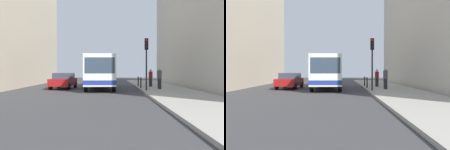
{
  "view_description": "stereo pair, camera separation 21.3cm",
  "coord_description": "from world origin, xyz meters",
  "views": [
    {
      "loc": [
        0.83,
        -23.37,
        1.75
      ],
      "look_at": [
        0.83,
        0.28,
        1.32
      ],
      "focal_mm": 43.43,
      "sensor_mm": 36.0,
      "label": 1
    },
    {
      "loc": [
        1.05,
        -23.37,
        1.75
      ],
      "look_at": [
        0.83,
        0.28,
        1.32
      ],
      "focal_mm": 43.43,
      "sensor_mm": 36.0,
      "label": 2
    }
  ],
  "objects": [
    {
      "name": "car_beside_bus",
      "position": [
        -3.71,
        2.0,
        0.78
      ],
      "size": [
        2.05,
        4.49,
        1.48
      ],
      "rotation": [
        0.0,
        0.0,
        3.09
      ],
      "color": "maroon",
      "rests_on": "ground"
    },
    {
      "name": "bus",
      "position": [
        -0.27,
        2.38,
        1.73
      ],
      "size": [
        2.89,
        11.1,
        3.0
      ],
      "rotation": [
        0.0,
        0.0,
        3.18
      ],
      "color": "white",
      "rests_on": "ground"
    },
    {
      "name": "ground_plane",
      "position": [
        0.0,
        0.0,
        0.0
      ],
      "size": [
        80.0,
        80.0,
        0.0
      ],
      "primitive_type": "plane",
      "color": "#38383A"
    },
    {
      "name": "pedestrian_mid_sidewalk",
      "position": [
        4.58,
        2.83,
        0.99
      ],
      "size": [
        0.38,
        0.38,
        1.68
      ],
      "rotation": [
        0.0,
        0.0,
        1.19
      ],
      "color": "#26262D",
      "rests_on": "sidewalk"
    },
    {
      "name": "traffic_light",
      "position": [
        3.55,
        -2.02,
        3.01
      ],
      "size": [
        0.28,
        0.33,
        4.1
      ],
      "color": "black",
      "rests_on": "sidewalk"
    },
    {
      "name": "pedestrian_near_signal",
      "position": [
        4.84,
        -0.58,
        1.06
      ],
      "size": [
        0.38,
        0.38,
        1.82
      ],
      "rotation": [
        0.0,
        0.0,
        5.26
      ],
      "color": "#26262D",
      "rests_on": "sidewalk"
    },
    {
      "name": "bollard_mid",
      "position": [
        3.45,
        3.61,
        0.62
      ],
      "size": [
        0.11,
        0.11,
        0.95
      ],
      "primitive_type": "cylinder",
      "color": "black",
      "rests_on": "sidewalk"
    },
    {
      "name": "bollard_near",
      "position": [
        3.45,
        1.06,
        0.62
      ],
      "size": [
        0.11,
        0.11,
        0.95
      ],
      "primitive_type": "cylinder",
      "color": "black",
      "rests_on": "sidewalk"
    },
    {
      "name": "building_right",
      "position": [
        11.5,
        4.0,
        6.65
      ],
      "size": [
        7.0,
        32.0,
        13.29
      ],
      "primitive_type": "cube",
      "color": "#BCB7AD",
      "rests_on": "ground"
    },
    {
      "name": "sidewalk",
      "position": [
        5.4,
        0.0,
        0.07
      ],
      "size": [
        4.4,
        40.0,
        0.15
      ],
      "primitive_type": "cube",
      "color": "#9E9991",
      "rests_on": "ground"
    }
  ]
}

